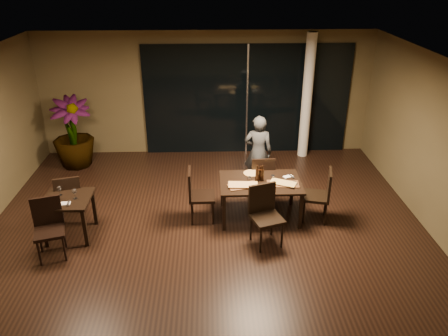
# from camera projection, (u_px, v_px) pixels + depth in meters

# --- Properties ---
(ground) EXTENTS (8.00, 8.00, 0.00)m
(ground) POSITION_uv_depth(u_px,v_px,m) (207.00, 242.00, 7.63)
(ground) COLOR black
(ground) RESTS_ON ground
(wall_back) EXTENTS (8.00, 0.10, 3.00)m
(wall_back) POSITION_uv_depth(u_px,v_px,m) (206.00, 93.00, 10.62)
(wall_back) COLOR brown
(wall_back) RESTS_ON ground
(ceiling) EXTENTS (8.00, 8.00, 0.04)m
(ceiling) POSITION_uv_depth(u_px,v_px,m) (204.00, 69.00, 6.32)
(ceiling) COLOR silver
(ceiling) RESTS_ON wall_back
(window_panel) EXTENTS (5.00, 0.06, 2.70)m
(window_panel) POSITION_uv_depth(u_px,v_px,m) (247.00, 100.00, 10.64)
(window_panel) COLOR black
(window_panel) RESTS_ON ground
(column) EXTENTS (0.24, 0.24, 3.00)m
(column) POSITION_uv_depth(u_px,v_px,m) (307.00, 97.00, 10.34)
(column) COLOR white
(column) RESTS_ON ground
(main_table) EXTENTS (1.50, 1.00, 0.75)m
(main_table) POSITION_uv_depth(u_px,v_px,m) (260.00, 185.00, 8.09)
(main_table) COLOR black
(main_table) RESTS_ON ground
(side_table) EXTENTS (0.80, 0.80, 0.75)m
(side_table) POSITION_uv_depth(u_px,v_px,m) (68.00, 205.00, 7.55)
(side_table) COLOR black
(side_table) RESTS_ON ground
(chair_main_far) EXTENTS (0.47, 0.47, 0.99)m
(chair_main_far) POSITION_uv_depth(u_px,v_px,m) (262.00, 176.00, 8.69)
(chair_main_far) COLOR black
(chair_main_far) RESTS_ON ground
(chair_main_near) EXTENTS (0.62, 0.62, 1.05)m
(chair_main_near) POSITION_uv_depth(u_px,v_px,m) (265.00, 211.00, 7.41)
(chair_main_near) COLOR black
(chair_main_near) RESTS_ON ground
(chair_main_left) EXTENTS (0.49, 0.49, 1.03)m
(chair_main_left) POSITION_uv_depth(u_px,v_px,m) (197.00, 192.00, 8.04)
(chair_main_left) COLOR black
(chair_main_left) RESTS_ON ground
(chair_main_right) EXTENTS (0.57, 0.57, 1.03)m
(chair_main_right) POSITION_uv_depth(u_px,v_px,m) (321.00, 193.00, 8.04)
(chair_main_right) COLOR black
(chair_main_right) RESTS_ON ground
(chair_side_far) EXTENTS (0.56, 0.56, 0.98)m
(chair_side_far) POSITION_uv_depth(u_px,v_px,m) (69.00, 196.00, 7.97)
(chair_side_far) COLOR black
(chair_side_far) RESTS_ON ground
(chair_side_near) EXTENTS (0.58, 0.58, 1.01)m
(chair_side_near) POSITION_uv_depth(u_px,v_px,m) (49.00, 224.00, 7.09)
(chair_side_near) COLOR black
(chair_side_near) RESTS_ON ground
(diner) EXTENTS (0.60, 0.44, 1.61)m
(diner) POSITION_uv_depth(u_px,v_px,m) (258.00, 152.00, 9.13)
(diner) COLOR #2F3134
(diner) RESTS_ON ground
(potted_plant) EXTENTS (1.18, 1.18, 1.65)m
(potted_plant) POSITION_uv_depth(u_px,v_px,m) (72.00, 133.00, 10.09)
(potted_plant) COLOR #194918
(potted_plant) RESTS_ON ground
(pizza_board_left) EXTENTS (0.59, 0.40, 0.01)m
(pizza_board_left) POSITION_uv_depth(u_px,v_px,m) (243.00, 186.00, 7.89)
(pizza_board_left) COLOR #4B2C18
(pizza_board_left) RESTS_ON main_table
(pizza_board_right) EXTENTS (0.60, 0.33, 0.01)m
(pizza_board_right) POSITION_uv_depth(u_px,v_px,m) (283.00, 184.00, 7.95)
(pizza_board_right) COLOR #4B2D18
(pizza_board_right) RESTS_ON main_table
(oblong_pizza_left) EXTENTS (0.52, 0.26, 0.02)m
(oblong_pizza_left) POSITION_uv_depth(u_px,v_px,m) (243.00, 185.00, 7.88)
(oblong_pizza_left) COLOR #671109
(oblong_pizza_left) RESTS_ON pizza_board_left
(oblong_pizza_right) EXTENTS (0.49, 0.38, 0.02)m
(oblong_pizza_right) POSITION_uv_depth(u_px,v_px,m) (283.00, 183.00, 7.95)
(oblong_pizza_right) COLOR maroon
(oblong_pizza_right) RESTS_ON pizza_board_right
(round_pizza) EXTENTS (0.30, 0.30, 0.01)m
(round_pizza) POSITION_uv_depth(u_px,v_px,m) (252.00, 173.00, 8.34)
(round_pizza) COLOR #AF2C13
(round_pizza) RESTS_ON main_table
(bottle_a) EXTENTS (0.07, 0.07, 0.32)m
(bottle_a) POSITION_uv_depth(u_px,v_px,m) (257.00, 173.00, 8.00)
(bottle_a) COLOR black
(bottle_a) RESTS_ON main_table
(bottle_b) EXTENTS (0.07, 0.07, 0.31)m
(bottle_b) POSITION_uv_depth(u_px,v_px,m) (262.00, 173.00, 8.02)
(bottle_b) COLOR black
(bottle_b) RESTS_ON main_table
(bottle_c) EXTENTS (0.06, 0.06, 0.28)m
(bottle_c) POSITION_uv_depth(u_px,v_px,m) (261.00, 173.00, 8.06)
(bottle_c) COLOR black
(bottle_c) RESTS_ON main_table
(tumbler_left) EXTENTS (0.07, 0.07, 0.08)m
(tumbler_left) POSITION_uv_depth(u_px,v_px,m) (249.00, 179.00, 8.06)
(tumbler_left) COLOR white
(tumbler_left) RESTS_ON main_table
(tumbler_right) EXTENTS (0.07, 0.07, 0.08)m
(tumbler_right) POSITION_uv_depth(u_px,v_px,m) (273.00, 177.00, 8.12)
(tumbler_right) COLOR white
(tumbler_right) RESTS_ON main_table
(napkin_near) EXTENTS (0.20, 0.14, 0.01)m
(napkin_near) POSITION_uv_depth(u_px,v_px,m) (292.00, 183.00, 7.98)
(napkin_near) COLOR white
(napkin_near) RESTS_ON main_table
(napkin_far) EXTENTS (0.20, 0.16, 0.01)m
(napkin_far) POSITION_uv_depth(u_px,v_px,m) (288.00, 177.00, 8.22)
(napkin_far) COLOR white
(napkin_far) RESTS_ON main_table
(wine_glass_a) EXTENTS (0.07, 0.07, 0.17)m
(wine_glass_a) POSITION_uv_depth(u_px,v_px,m) (60.00, 191.00, 7.56)
(wine_glass_a) COLOR white
(wine_glass_a) RESTS_ON side_table
(wine_glass_b) EXTENTS (0.08, 0.08, 0.17)m
(wine_glass_b) POSITION_uv_depth(u_px,v_px,m) (75.00, 194.00, 7.45)
(wine_glass_b) COLOR white
(wine_glass_b) RESTS_ON side_table
(side_napkin) EXTENTS (0.19, 0.13, 0.01)m
(side_napkin) POSITION_uv_depth(u_px,v_px,m) (65.00, 204.00, 7.32)
(side_napkin) COLOR white
(side_napkin) RESTS_ON side_table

